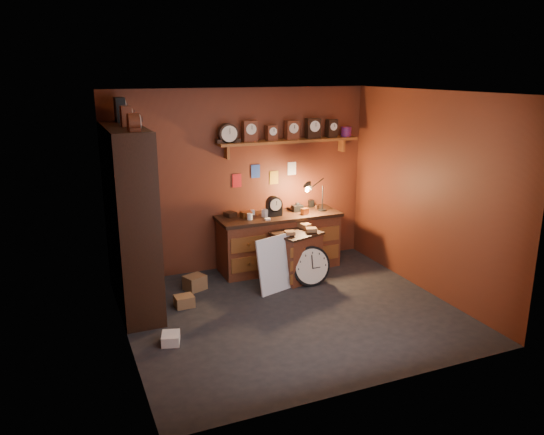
{
  "coord_description": "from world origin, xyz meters",
  "views": [
    {
      "loc": [
        -2.58,
        -5.56,
        2.94
      ],
      "look_at": [
        -0.11,
        0.35,
        1.16
      ],
      "focal_mm": 35.0,
      "sensor_mm": 36.0,
      "label": 1
    }
  ],
  "objects": [
    {
      "name": "white_panel",
      "position": [
        0.08,
        0.7,
        0.0
      ],
      "size": [
        0.61,
        0.33,
        0.78
      ],
      "primitive_type": "cube",
      "rotation": [
        -0.17,
        0.0,
        0.31
      ],
      "color": "silver",
      "rests_on": "ground"
    },
    {
      "name": "big_round_clock",
      "position": [
        0.62,
        0.68,
        0.28
      ],
      "size": [
        0.57,
        0.18,
        0.57
      ],
      "color": "black",
      "rests_on": "ground"
    },
    {
      "name": "workbench",
      "position": [
        0.47,
        1.47,
        0.47
      ],
      "size": [
        1.87,
        0.66,
        1.36
      ],
      "color": "maroon",
      "rests_on": "ground"
    },
    {
      "name": "floor_box_b",
      "position": [
        -1.57,
        -0.22,
        0.06
      ],
      "size": [
        0.25,
        0.28,
        0.12
      ],
      "primitive_type": "cube",
      "rotation": [
        0.0,
        0.0,
        -0.28
      ],
      "color": "white",
      "rests_on": "ground"
    },
    {
      "name": "floor",
      "position": [
        0.0,
        0.0,
        0.0
      ],
      "size": [
        4.0,
        4.0,
        0.0
      ],
      "primitive_type": "plane",
      "color": "black",
      "rests_on": "ground"
    },
    {
      "name": "floor_box_a",
      "position": [
        -1.21,
        0.67,
        0.07
      ],
      "size": [
        0.25,
        0.21,
        0.15
      ],
      "primitive_type": "cube",
      "rotation": [
        0.0,
        0.0,
        0.05
      ],
      "color": "brown",
      "rests_on": "ground"
    },
    {
      "name": "low_cabinet",
      "position": [
        0.52,
        0.95,
        0.39
      ],
      "size": [
        0.76,
        0.7,
        0.8
      ],
      "rotation": [
        0.0,
        0.0,
        0.32
      ],
      "color": "maroon",
      "rests_on": "ground"
    },
    {
      "name": "shelving_unit",
      "position": [
        -1.79,
        0.98,
        1.25
      ],
      "size": [
        0.47,
        1.6,
        2.58
      ],
      "color": "black",
      "rests_on": "ground"
    },
    {
      "name": "room_shell",
      "position": [
        0.04,
        0.11,
        1.72
      ],
      "size": [
        4.02,
        3.62,
        2.71
      ],
      "color": "#602916",
      "rests_on": "ground"
    },
    {
      "name": "floor_box_c",
      "position": [
        -0.94,
        1.15,
        0.1
      ],
      "size": [
        0.33,
        0.31,
        0.2
      ],
      "primitive_type": "cube",
      "rotation": [
        0.0,
        0.0,
        0.38
      ],
      "color": "brown",
      "rests_on": "ground"
    },
    {
      "name": "mini_fridge",
      "position": [
        0.31,
        1.39,
        0.27
      ],
      "size": [
        0.67,
        0.69,
        0.53
      ],
      "rotation": [
        0.0,
        0.0,
        -0.39
      ],
      "color": "silver",
      "rests_on": "ground"
    }
  ]
}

